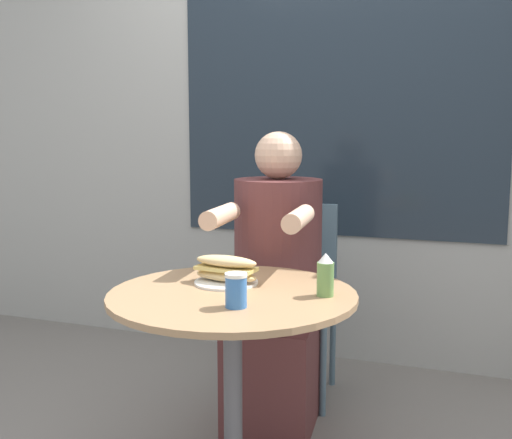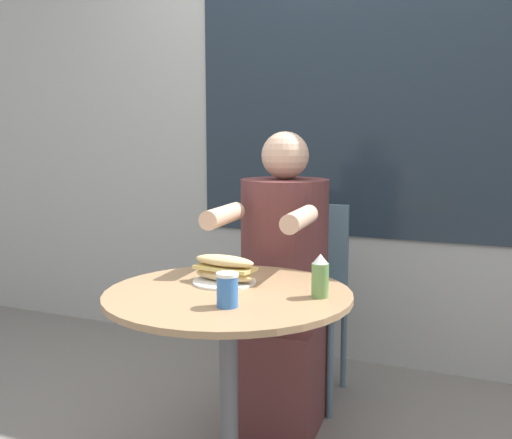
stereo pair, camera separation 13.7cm
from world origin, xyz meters
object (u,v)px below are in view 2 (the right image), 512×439
cafe_table (228,348)px  sandwich_on_plate (224,271)px  drink_cup (227,290)px  seated_diner (282,300)px  condiment_bottle (320,276)px  diner_chair (307,281)px

cafe_table → sandwich_on_plate: (-0.06, 0.09, 0.22)m
drink_cup → cafe_table: bearing=115.8°
seated_diner → condiment_bottle: bearing=116.3°
seated_diner → condiment_bottle: 0.67m
condiment_bottle → seated_diner: bearing=121.9°
cafe_table → seated_diner: 0.58m
diner_chair → sandwich_on_plate: (-0.00, -0.83, 0.22)m
cafe_table → drink_cup: bearing=-64.2°
cafe_table → diner_chair: bearing=93.6°
drink_cup → condiment_bottle: bearing=44.3°
cafe_table → condiment_bottle: (0.28, 0.05, 0.25)m
cafe_table → sandwich_on_plate: bearing=122.7°
diner_chair → sandwich_on_plate: size_ratio=3.85×
diner_chair → drink_cup: diner_chair is taller
seated_diner → drink_cup: (0.12, -0.73, 0.23)m
diner_chair → seated_diner: size_ratio=0.72×
sandwich_on_plate → condiment_bottle: condiment_bottle is taller
sandwich_on_plate → drink_cup: (0.13, -0.24, 0.01)m
diner_chair → seated_diner: (0.01, -0.35, -0.00)m
seated_diner → condiment_bottle: seated_diner is taller
seated_diner → cafe_table: bearing=89.0°
cafe_table → seated_diner: bearing=94.5°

